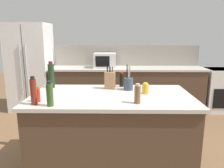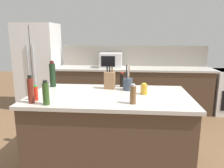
% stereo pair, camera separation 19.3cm
% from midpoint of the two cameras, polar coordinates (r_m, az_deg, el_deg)
% --- Properties ---
extents(ground_plane, '(14.00, 14.00, 0.00)m').
position_cam_midpoint_polar(ground_plane, '(2.95, -2.12, -20.69)').
color(ground_plane, brown).
extents(back_counter_run, '(3.28, 0.66, 0.94)m').
position_cam_midpoint_polar(back_counter_run, '(4.81, 2.80, -1.24)').
color(back_counter_run, '#4C3828').
rests_on(back_counter_run, ground_plane).
extents(wall_backsplash, '(3.24, 0.03, 0.46)m').
position_cam_midpoint_polar(wall_backsplash, '(5.00, 2.77, 7.43)').
color(wall_backsplash, gray).
rests_on(wall_backsplash, back_counter_run).
extents(kitchen_island, '(1.87, 1.05, 0.94)m').
position_cam_midpoint_polar(kitchen_island, '(2.72, -2.20, -12.36)').
color(kitchen_island, '#4C3828').
rests_on(kitchen_island, ground_plane).
extents(refrigerator, '(0.86, 0.75, 1.87)m').
position_cam_midpoint_polar(refrigerator, '(5.15, -21.42, 4.11)').
color(refrigerator, white).
rests_on(refrigerator, ground_plane).
extents(range_oven, '(0.76, 0.65, 0.92)m').
position_cam_midpoint_polar(range_oven, '(5.29, 25.73, -1.26)').
color(range_oven, white).
rests_on(range_oven, ground_plane).
extents(microwave, '(0.46, 0.39, 0.31)m').
position_cam_midpoint_polar(microwave, '(4.70, -3.03, 6.18)').
color(microwave, white).
rests_on(microwave, back_counter_run).
extents(knife_block, '(0.14, 0.11, 0.29)m').
position_cam_midpoint_polar(knife_block, '(2.82, -2.50, 1.00)').
color(knife_block, '#936B47').
rests_on(knife_block, kitchen_island).
extents(utensil_crock, '(0.12, 0.12, 0.32)m').
position_cam_midpoint_polar(utensil_crock, '(2.77, 2.30, 0.12)').
color(utensil_crock, '#333D4C').
rests_on(utensil_crock, kitchen_island).
extents(honey_jar, '(0.08, 0.08, 0.13)m').
position_cam_midpoint_polar(honey_jar, '(2.61, 6.64, -1.21)').
color(honey_jar, gold).
rests_on(honey_jar, kitchen_island).
extents(hot_sauce_bottle, '(0.05, 0.05, 0.16)m').
position_cam_midpoint_polar(hot_sauce_bottle, '(2.43, -21.05, -2.62)').
color(hot_sauce_bottle, red).
rests_on(hot_sauce_bottle, kitchen_island).
extents(soy_sauce_bottle, '(0.06, 0.06, 0.20)m').
position_cam_midpoint_polar(soy_sauce_bottle, '(2.95, 0.65, 1.12)').
color(soy_sauce_bottle, black).
rests_on(soy_sauce_bottle, kitchen_island).
extents(olive_oil_bottle, '(0.07, 0.07, 0.25)m').
position_cam_midpoint_polar(olive_oil_bottle, '(2.24, -18.34, -2.62)').
color(olive_oil_bottle, '#2D4C1E').
rests_on(olive_oil_bottle, kitchen_island).
extents(vinegar_bottle, '(0.06, 0.06, 0.29)m').
position_cam_midpoint_polar(vinegar_bottle, '(2.33, -22.08, -1.83)').
color(vinegar_bottle, maroon).
rests_on(vinegar_bottle, kitchen_island).
extents(pepper_grinder, '(0.06, 0.06, 0.21)m').
position_cam_midpoint_polar(pepper_grinder, '(2.22, 4.20, -2.67)').
color(pepper_grinder, brown).
rests_on(pepper_grinder, kitchen_island).
extents(wine_bottle, '(0.08, 0.08, 0.35)m').
position_cam_midpoint_polar(wine_bottle, '(3.01, -17.37, 2.16)').
color(wine_bottle, black).
rests_on(wine_bottle, kitchen_island).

